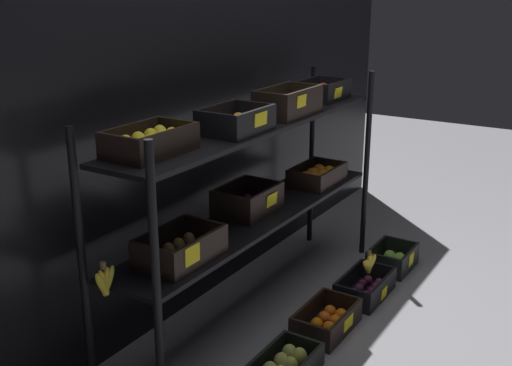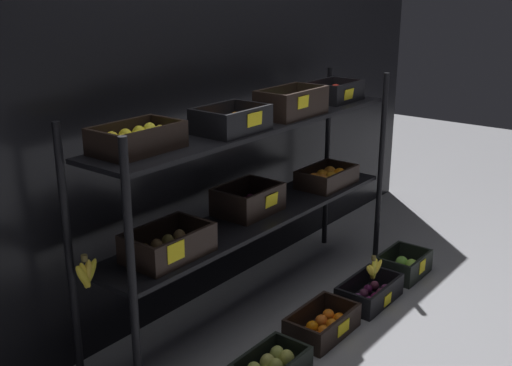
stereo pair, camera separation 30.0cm
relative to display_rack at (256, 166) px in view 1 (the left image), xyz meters
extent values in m
plane|color=gray|center=(0.01, 0.00, -0.77)|extent=(10.00, 10.00, 0.00)
cube|color=black|center=(0.01, 0.39, 0.27)|extent=(4.30, 0.12, 2.07)
cylinder|color=black|center=(-0.94, -0.18, -0.21)|extent=(0.03, 0.03, 1.12)
cylinder|color=black|center=(0.96, -0.18, -0.21)|extent=(0.03, 0.03, 1.12)
cylinder|color=black|center=(-0.94, 0.19, -0.21)|extent=(0.03, 0.03, 1.12)
cylinder|color=black|center=(0.96, 0.19, -0.21)|extent=(0.03, 0.03, 1.12)
cube|color=black|center=(0.01, 0.00, -0.26)|extent=(1.87, 0.34, 0.02)
cube|color=black|center=(0.01, 0.00, 0.20)|extent=(1.87, 0.34, 0.02)
cube|color=black|center=(-0.60, -0.02, -0.24)|extent=(0.36, 0.23, 0.01)
cube|color=black|center=(-0.60, -0.12, -0.18)|extent=(0.36, 0.02, 0.11)
cube|color=black|center=(-0.60, 0.09, -0.18)|extent=(0.36, 0.02, 0.11)
cube|color=black|center=(-0.77, -0.02, -0.18)|extent=(0.02, 0.20, 0.11)
cube|color=black|center=(-0.43, -0.02, -0.18)|extent=(0.02, 0.20, 0.11)
ellipsoid|color=brown|center=(-0.71, -0.05, -0.20)|extent=(0.05, 0.05, 0.07)
ellipsoid|color=brown|center=(-0.63, -0.05, -0.20)|extent=(0.05, 0.05, 0.07)
ellipsoid|color=brown|center=(-0.57, -0.05, -0.20)|extent=(0.05, 0.05, 0.07)
ellipsoid|color=brown|center=(-0.50, -0.06, -0.20)|extent=(0.05, 0.05, 0.07)
ellipsoid|color=brown|center=(-0.70, 0.02, -0.20)|extent=(0.05, 0.05, 0.07)
ellipsoid|color=brown|center=(-0.63, 0.02, -0.20)|extent=(0.05, 0.05, 0.07)
ellipsoid|color=brown|center=(-0.57, 0.02, -0.20)|extent=(0.05, 0.05, 0.07)
ellipsoid|color=brown|center=(-0.50, 0.02, -0.20)|extent=(0.05, 0.05, 0.07)
cube|color=yellow|center=(-0.67, -0.13, -0.17)|extent=(0.09, 0.01, 0.08)
cube|color=black|center=(0.01, 0.05, -0.24)|extent=(0.31, 0.24, 0.01)
cube|color=black|center=(0.01, -0.06, -0.17)|extent=(0.31, 0.02, 0.12)
cube|color=black|center=(0.01, 0.16, -0.17)|extent=(0.31, 0.02, 0.12)
cube|color=black|center=(-0.14, 0.05, -0.17)|extent=(0.02, 0.20, 0.12)
cube|color=black|center=(0.16, 0.05, -0.17)|extent=(0.02, 0.20, 0.12)
sphere|color=#692B47|center=(-0.08, 0.00, -0.21)|extent=(0.05, 0.05, 0.05)
sphere|color=#69184F|center=(-0.02, 0.00, -0.21)|extent=(0.05, 0.05, 0.05)
sphere|color=#642947|center=(0.04, 0.00, -0.21)|extent=(0.05, 0.05, 0.05)
sphere|color=#5E1E56|center=(0.10, 0.00, -0.21)|extent=(0.05, 0.05, 0.05)
sphere|color=#59294B|center=(-0.08, 0.05, -0.21)|extent=(0.05, 0.05, 0.05)
sphere|color=#611856|center=(-0.02, 0.05, -0.21)|extent=(0.05, 0.05, 0.05)
sphere|color=#652758|center=(0.04, 0.05, -0.21)|extent=(0.05, 0.05, 0.05)
sphere|color=#6B2552|center=(0.10, 0.05, -0.21)|extent=(0.05, 0.05, 0.05)
sphere|color=#5E1A4E|center=(-0.08, 0.10, -0.21)|extent=(0.05, 0.05, 0.05)
sphere|color=#6B1D50|center=(-0.02, 0.10, -0.21)|extent=(0.05, 0.05, 0.05)
sphere|color=#671F50|center=(0.04, 0.10, -0.21)|extent=(0.05, 0.05, 0.05)
sphere|color=#6C1F4B|center=(0.09, 0.11, -0.21)|extent=(0.05, 0.05, 0.05)
cube|color=yellow|center=(0.04, -0.07, -0.17)|extent=(0.09, 0.01, 0.06)
cube|color=black|center=(0.61, -0.03, -0.24)|extent=(0.35, 0.22, 0.01)
cube|color=black|center=(0.61, -0.13, -0.19)|extent=(0.35, 0.02, 0.09)
cube|color=black|center=(0.61, 0.08, -0.19)|extent=(0.35, 0.02, 0.09)
cube|color=black|center=(0.45, -0.03, -0.19)|extent=(0.02, 0.19, 0.09)
cube|color=black|center=(0.78, -0.03, -0.19)|extent=(0.02, 0.19, 0.09)
sphere|color=orange|center=(0.53, -0.05, -0.20)|extent=(0.07, 0.07, 0.07)
sphere|color=orange|center=(0.61, -0.06, -0.20)|extent=(0.07, 0.07, 0.07)
sphere|color=orange|center=(0.70, -0.06, -0.20)|extent=(0.07, 0.07, 0.07)
sphere|color=orange|center=(0.53, 0.00, -0.20)|extent=(0.07, 0.07, 0.07)
sphere|color=orange|center=(0.61, 0.00, -0.20)|extent=(0.07, 0.07, 0.07)
sphere|color=orange|center=(0.69, 0.01, -0.20)|extent=(0.07, 0.07, 0.07)
cube|color=black|center=(-0.68, 0.05, 0.22)|extent=(0.35, 0.22, 0.01)
cube|color=black|center=(-0.68, -0.05, 0.27)|extent=(0.35, 0.02, 0.09)
cube|color=black|center=(-0.68, 0.15, 0.27)|extent=(0.35, 0.02, 0.09)
cube|color=black|center=(-0.85, 0.05, 0.27)|extent=(0.02, 0.18, 0.09)
cube|color=black|center=(-0.52, 0.05, 0.27)|extent=(0.02, 0.18, 0.09)
ellipsoid|color=yellow|center=(-0.77, 0.02, 0.26)|extent=(0.06, 0.06, 0.08)
ellipsoid|color=yellow|center=(-0.71, 0.01, 0.26)|extent=(0.06, 0.06, 0.08)
ellipsoid|color=yellow|center=(-0.65, 0.01, 0.26)|extent=(0.06, 0.06, 0.08)
ellipsoid|color=yellow|center=(-0.59, 0.01, 0.26)|extent=(0.06, 0.06, 0.08)
ellipsoid|color=yellow|center=(-0.78, 0.08, 0.26)|extent=(0.06, 0.06, 0.08)
ellipsoid|color=yellow|center=(-0.71, 0.08, 0.26)|extent=(0.06, 0.06, 0.08)
ellipsoid|color=yellow|center=(-0.65, 0.07, 0.26)|extent=(0.06, 0.06, 0.08)
ellipsoid|color=yellow|center=(-0.58, 0.08, 0.26)|extent=(0.06, 0.06, 0.08)
cube|color=black|center=(-0.21, -0.03, 0.22)|extent=(0.31, 0.22, 0.01)
cube|color=black|center=(-0.21, -0.13, 0.27)|extent=(0.31, 0.02, 0.10)
cube|color=black|center=(-0.21, 0.07, 0.27)|extent=(0.31, 0.02, 0.10)
cube|color=black|center=(-0.36, -0.03, 0.27)|extent=(0.02, 0.19, 0.10)
cube|color=black|center=(-0.06, -0.03, 0.27)|extent=(0.02, 0.19, 0.10)
sphere|color=orange|center=(-0.28, -0.07, 0.25)|extent=(0.06, 0.06, 0.06)
sphere|color=orange|center=(-0.21, -0.06, 0.25)|extent=(0.06, 0.06, 0.06)
sphere|color=orange|center=(-0.13, -0.07, 0.25)|extent=(0.06, 0.06, 0.06)
sphere|color=orange|center=(-0.28, 0.00, 0.25)|extent=(0.06, 0.06, 0.06)
sphere|color=orange|center=(-0.21, 0.00, 0.25)|extent=(0.06, 0.06, 0.06)
sphere|color=orange|center=(-0.14, 0.00, 0.25)|extent=(0.06, 0.06, 0.06)
cube|color=yellow|center=(-0.19, -0.14, 0.28)|extent=(0.10, 0.01, 0.06)
cube|color=black|center=(0.23, -0.04, 0.22)|extent=(0.37, 0.20, 0.01)
cube|color=black|center=(0.23, -0.14, 0.29)|extent=(0.37, 0.02, 0.12)
cube|color=black|center=(0.23, 0.05, 0.29)|extent=(0.37, 0.02, 0.12)
cube|color=black|center=(0.05, -0.04, 0.29)|extent=(0.02, 0.17, 0.12)
cube|color=black|center=(0.40, -0.04, 0.29)|extent=(0.02, 0.17, 0.12)
sphere|color=#96C747|center=(0.15, -0.07, 0.26)|extent=(0.07, 0.07, 0.07)
sphere|color=#8ABB44|center=(0.23, -0.07, 0.26)|extent=(0.07, 0.07, 0.07)
sphere|color=#8EB93A|center=(0.32, -0.07, 0.26)|extent=(0.07, 0.07, 0.07)
sphere|color=#94B532|center=(0.14, -0.02, 0.26)|extent=(0.07, 0.07, 0.07)
sphere|color=#81C342|center=(0.22, -0.02, 0.26)|extent=(0.07, 0.07, 0.07)
sphere|color=#87C049|center=(0.32, -0.02, 0.26)|extent=(0.07, 0.07, 0.07)
cube|color=yellow|center=(0.18, -0.15, 0.30)|extent=(0.09, 0.01, 0.06)
cube|color=black|center=(0.71, 0.00, 0.22)|extent=(0.30, 0.21, 0.01)
cube|color=black|center=(0.71, -0.10, 0.27)|extent=(0.30, 0.02, 0.10)
cube|color=black|center=(0.71, 0.10, 0.27)|extent=(0.30, 0.02, 0.10)
cube|color=black|center=(0.56, 0.00, 0.27)|extent=(0.02, 0.18, 0.10)
cube|color=black|center=(0.85, 0.00, 0.27)|extent=(0.02, 0.18, 0.10)
sphere|color=red|center=(0.66, -0.02, 0.26)|extent=(0.07, 0.07, 0.07)
sphere|color=red|center=(0.76, -0.02, 0.26)|extent=(0.07, 0.07, 0.07)
sphere|color=red|center=(0.66, 0.03, 0.26)|extent=(0.07, 0.07, 0.07)
sphere|color=red|center=(0.76, 0.03, 0.26)|extent=(0.07, 0.07, 0.07)
cube|color=yellow|center=(0.68, -0.11, 0.26)|extent=(0.09, 0.01, 0.06)
cylinder|color=brown|center=(-0.98, 0.03, -0.13)|extent=(0.02, 0.02, 0.02)
ellipsoid|color=yellow|center=(-1.00, 0.03, -0.20)|extent=(0.08, 0.03, 0.12)
ellipsoid|color=yellow|center=(-0.99, 0.03, -0.20)|extent=(0.05, 0.03, 0.12)
ellipsoid|color=yellow|center=(-0.97, 0.03, -0.20)|extent=(0.05, 0.03, 0.12)
ellipsoid|color=yellow|center=(-0.96, 0.03, -0.20)|extent=(0.09, 0.03, 0.11)
cube|color=black|center=(-0.41, -0.32, -0.71)|extent=(0.34, 0.02, 0.10)
cube|color=black|center=(-0.25, -0.41, -0.71)|extent=(0.02, 0.17, 0.10)
ellipsoid|color=#BDBE51|center=(-0.34, -0.43, -0.71)|extent=(0.07, 0.07, 0.09)
ellipsoid|color=#BCB859|center=(-0.41, -0.39, -0.71)|extent=(0.07, 0.07, 0.09)
ellipsoid|color=#A8B450|center=(-0.34, -0.38, -0.71)|extent=(0.07, 0.07, 0.09)
cube|color=black|center=(0.01, -0.39, -0.76)|extent=(0.37, 0.22, 0.01)
cube|color=black|center=(0.01, -0.49, -0.70)|extent=(0.37, 0.02, 0.11)
cube|color=black|center=(0.01, -0.29, -0.70)|extent=(0.37, 0.02, 0.11)
cube|color=black|center=(-0.16, -0.39, -0.70)|extent=(0.02, 0.18, 0.11)
cube|color=black|center=(0.19, -0.39, -0.70)|extent=(0.02, 0.18, 0.11)
sphere|color=orange|center=(-0.09, -0.42, -0.73)|extent=(0.06, 0.06, 0.06)
sphere|color=orange|center=(-0.02, -0.42, -0.73)|extent=(0.06, 0.06, 0.06)
sphere|color=orange|center=(0.05, -0.42, -0.73)|extent=(0.06, 0.06, 0.06)
sphere|color=orange|center=(0.12, -0.42, -0.73)|extent=(0.06, 0.06, 0.06)
sphere|color=orange|center=(-0.09, -0.36, -0.73)|extent=(0.06, 0.06, 0.06)
sphere|color=orange|center=(-0.02, -0.36, -0.73)|extent=(0.06, 0.06, 0.06)
sphere|color=orange|center=(0.05, -0.36, -0.73)|extent=(0.06, 0.06, 0.06)
sphere|color=orange|center=(0.12, -0.36, -0.73)|extent=(0.06, 0.06, 0.06)
cube|color=yellow|center=(0.03, -0.50, -0.70)|extent=(0.10, 0.00, 0.06)
cube|color=black|center=(0.44, -0.42, -0.76)|extent=(0.37, 0.21, 0.01)
cube|color=black|center=(0.44, -0.51, -0.70)|extent=(0.37, 0.02, 0.11)
cube|color=black|center=(0.44, -0.32, -0.70)|extent=(0.37, 0.02, 0.11)
cube|color=black|center=(0.26, -0.42, -0.70)|extent=(0.02, 0.18, 0.11)
cube|color=black|center=(0.62, -0.42, -0.70)|extent=(0.02, 0.18, 0.11)
sphere|color=#681F48|center=(0.32, -0.45, -0.73)|extent=(0.05, 0.05, 0.05)
sphere|color=#6D205A|center=(0.38, -0.45, -0.73)|extent=(0.05, 0.05, 0.05)
sphere|color=#671845|center=(0.44, -0.45, -0.73)|extent=(0.05, 0.05, 0.05)
sphere|color=#6C2D49|center=(0.50, -0.45, -0.73)|extent=(0.05, 0.05, 0.05)
sphere|color=#6B2C5B|center=(0.56, -0.45, -0.73)|extent=(0.05, 0.05, 0.05)
sphere|color=#5A1F4F|center=(0.32, -0.38, -0.73)|extent=(0.05, 0.05, 0.05)
sphere|color=#562C5B|center=(0.38, -0.38, -0.73)|extent=(0.05, 0.05, 0.05)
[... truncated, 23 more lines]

